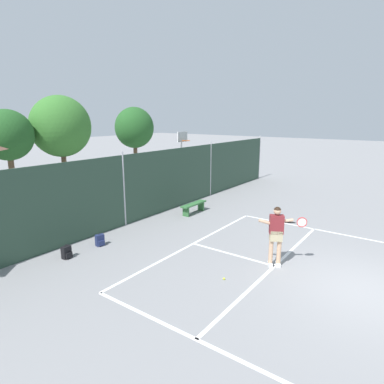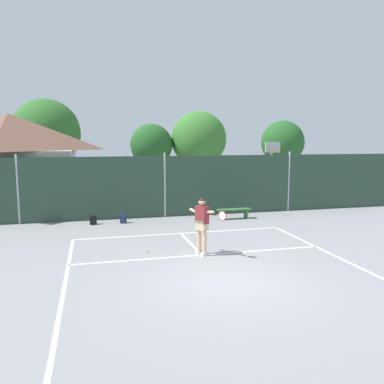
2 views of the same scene
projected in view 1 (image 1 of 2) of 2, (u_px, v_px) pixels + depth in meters
name	position (u px, v px, depth m)	size (l,w,h in m)	color
ground_plane	(366.00, 291.00, 8.39)	(120.00, 120.00, 0.00)	gray
court_markings	(339.00, 284.00, 8.76)	(8.30, 11.10, 0.01)	white
chainlink_fence	(124.00, 191.00, 13.21)	(26.09, 0.09, 3.07)	#284233
basketball_hoop	(182.00, 153.00, 19.32)	(0.90, 0.67, 3.55)	#9E9EA3
tennis_player	(277.00, 231.00, 9.58)	(0.89, 1.20, 1.85)	silver
tennis_ball	(224.00, 279.00, 8.98)	(0.07, 0.07, 0.07)	#CCE033
backpack_black	(67.00, 252.00, 10.32)	(0.30, 0.26, 0.46)	black
backpack_navy	(100.00, 240.00, 11.33)	(0.31, 0.28, 0.46)	navy
courtside_bench	(194.00, 206.00, 15.08)	(1.60, 0.36, 0.48)	#336B38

